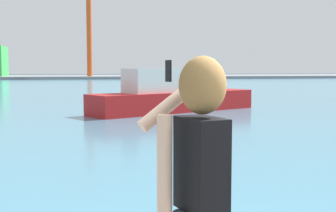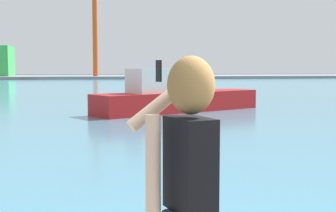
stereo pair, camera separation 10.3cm
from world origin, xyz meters
TOP-DOWN VIEW (x-y plane):
  - ground_plane at (0.00, 50.00)m, footprint 220.00×220.00m
  - harbor_water at (0.00, 52.00)m, footprint 140.00×100.00m
  - far_shore_dock at (0.00, 92.00)m, footprint 140.00×20.00m
  - person_photographer at (-1.18, -0.08)m, footprint 0.54×0.54m
  - boat_moored at (2.41, 18.53)m, footprint 8.81×5.81m
  - port_crane at (-0.85, 85.11)m, footprint 6.41×11.78m

SIDE VIEW (x-z plane):
  - ground_plane at x=0.00m, z-range 0.00..0.00m
  - harbor_water at x=0.00m, z-range 0.00..0.02m
  - far_shore_dock at x=0.00m, z-range 0.00..0.54m
  - boat_moored at x=2.41m, z-range -0.30..1.79m
  - person_photographer at x=-1.18m, z-range 0.66..2.40m
  - port_crane at x=-0.85m, z-range 2.64..21.34m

